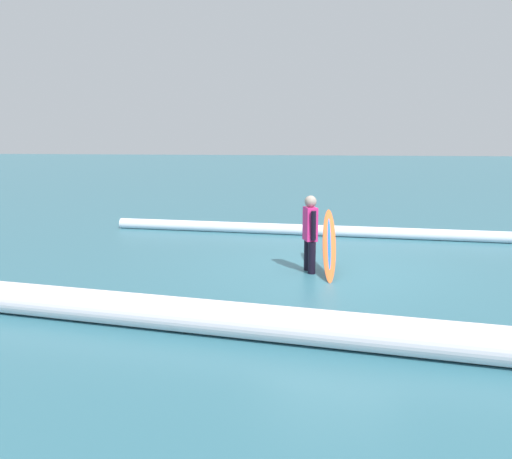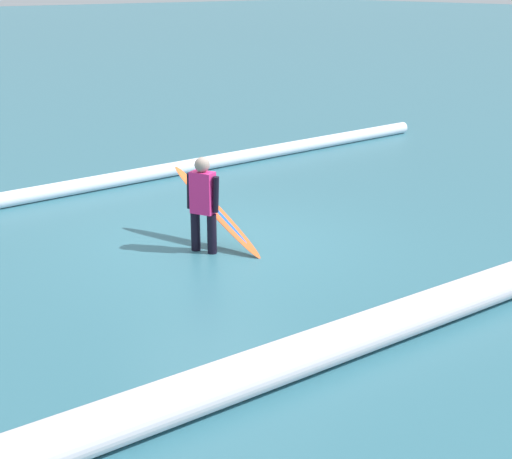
% 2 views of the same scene
% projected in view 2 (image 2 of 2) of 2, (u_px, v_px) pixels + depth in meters
% --- Properties ---
extents(ground_plane, '(197.86, 197.86, 0.00)m').
position_uv_depth(ground_plane, '(217.00, 242.00, 11.38)').
color(ground_plane, '#316979').
extents(surfer, '(0.32, 0.51, 1.42)m').
position_uv_depth(surfer, '(203.00, 200.00, 10.74)').
color(surfer, black).
rests_on(surfer, ground_plane).
extents(surfboard, '(0.45, 1.86, 1.08)m').
position_uv_depth(surfboard, '(216.00, 211.00, 11.13)').
color(surfboard, '#E55926').
rests_on(surfboard, ground_plane).
extents(wave_crest_foreground, '(15.05, 0.47, 0.28)m').
position_uv_depth(wave_crest_foreground, '(155.00, 172.00, 14.88)').
color(wave_crest_foreground, white).
rests_on(wave_crest_foreground, ground_plane).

